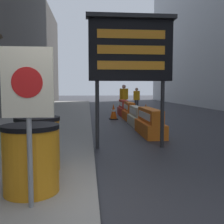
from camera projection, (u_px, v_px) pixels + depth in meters
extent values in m
plane|color=#2D2D33|center=(99.00, 222.00, 3.04)|extent=(120.00, 120.00, 0.00)
cylinder|color=orange|center=(31.00, 161.00, 3.53)|extent=(0.74, 0.74, 0.86)
cylinder|color=black|center=(30.00, 127.00, 3.49)|extent=(0.77, 0.77, 0.06)
cylinder|color=orange|center=(38.00, 145.00, 4.49)|extent=(0.74, 0.74, 0.86)
cylinder|color=black|center=(37.00, 119.00, 4.45)|extent=(0.77, 0.77, 0.06)
cylinder|color=gray|center=(30.00, 146.00, 3.05)|extent=(0.06, 0.06, 1.47)
cube|color=beige|center=(27.00, 83.00, 2.96)|extent=(0.58, 0.04, 0.80)
cylinder|color=red|center=(27.00, 82.00, 2.94)|extent=(0.35, 0.01, 0.35)
cylinder|color=#28282B|center=(97.00, 115.00, 6.74)|extent=(0.10, 0.10, 1.75)
cylinder|color=#28282B|center=(162.00, 114.00, 6.89)|extent=(0.10, 0.10, 1.75)
cube|color=black|center=(131.00, 51.00, 6.67)|extent=(2.14, 0.24, 1.54)
cube|color=#28282B|center=(131.00, 17.00, 6.53)|extent=(2.26, 0.34, 0.10)
cube|color=orange|center=(131.00, 34.00, 6.51)|extent=(1.71, 0.02, 0.22)
cube|color=orange|center=(131.00, 50.00, 6.54)|extent=(1.71, 0.02, 0.22)
cube|color=orange|center=(131.00, 65.00, 6.58)|extent=(1.71, 0.02, 0.22)
cube|color=orange|center=(150.00, 128.00, 8.83)|extent=(0.64, 2.16, 0.45)
cube|color=orange|center=(150.00, 115.00, 8.79)|extent=(0.39, 2.16, 0.45)
cube|color=white|center=(144.00, 115.00, 8.77)|extent=(0.02, 1.73, 0.22)
cube|color=beige|center=(136.00, 120.00, 11.27)|extent=(0.54, 1.88, 0.40)
cube|color=beige|center=(136.00, 111.00, 11.24)|extent=(0.32, 1.88, 0.40)
cube|color=white|center=(132.00, 111.00, 11.22)|extent=(0.02, 1.50, 0.20)
cube|color=orange|center=(129.00, 115.00, 13.24)|extent=(0.55, 1.61, 0.44)
cube|color=orange|center=(129.00, 107.00, 13.20)|extent=(0.33, 1.61, 0.44)
cube|color=white|center=(126.00, 107.00, 13.19)|extent=(0.02, 1.29, 0.22)
cube|color=red|center=(123.00, 111.00, 15.46)|extent=(0.53, 1.78, 0.45)
cube|color=red|center=(123.00, 104.00, 15.42)|extent=(0.32, 1.78, 0.45)
cube|color=white|center=(120.00, 104.00, 15.40)|extent=(0.02, 1.43, 0.23)
cube|color=black|center=(114.00, 119.00, 13.43)|extent=(0.44, 0.44, 0.04)
cone|color=#EA560F|center=(114.00, 111.00, 13.39)|extent=(0.35, 0.35, 0.75)
cylinder|color=white|center=(114.00, 110.00, 13.39)|extent=(0.20, 0.20, 0.11)
cube|color=black|center=(146.00, 118.00, 13.75)|extent=(0.44, 0.44, 0.04)
cone|color=#EA560F|center=(146.00, 111.00, 13.72)|extent=(0.35, 0.35, 0.74)
cylinder|color=white|center=(146.00, 110.00, 13.71)|extent=(0.20, 0.20, 0.10)
cylinder|color=#2D2D30|center=(98.00, 81.00, 18.49)|extent=(0.12, 0.12, 4.26)
cube|color=#23281E|center=(98.00, 56.00, 18.19)|extent=(0.28, 0.28, 0.84)
sphere|color=#360605|center=(98.00, 52.00, 18.01)|extent=(0.15, 0.15, 0.15)
sphere|color=gold|center=(98.00, 56.00, 18.04)|extent=(0.15, 0.15, 0.15)
sphere|color=black|center=(98.00, 60.00, 18.06)|extent=(0.15, 0.15, 0.15)
cylinder|color=#333338|center=(123.00, 106.00, 16.69)|extent=(0.15, 0.15, 0.88)
cylinder|color=#333338|center=(125.00, 106.00, 16.70)|extent=(0.15, 0.15, 0.88)
cube|color=orange|center=(124.00, 94.00, 16.62)|extent=(0.56, 0.51, 0.70)
sphere|color=#A9796E|center=(124.00, 87.00, 16.58)|extent=(0.24, 0.24, 0.24)
cylinder|color=#333338|center=(135.00, 106.00, 18.07)|extent=(0.13, 0.13, 0.79)
cylinder|color=#333338|center=(138.00, 106.00, 18.08)|extent=(0.13, 0.13, 0.79)
cube|color=orange|center=(137.00, 95.00, 18.01)|extent=(0.46, 0.32, 0.63)
sphere|color=tan|center=(137.00, 89.00, 17.98)|extent=(0.22, 0.22, 0.22)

